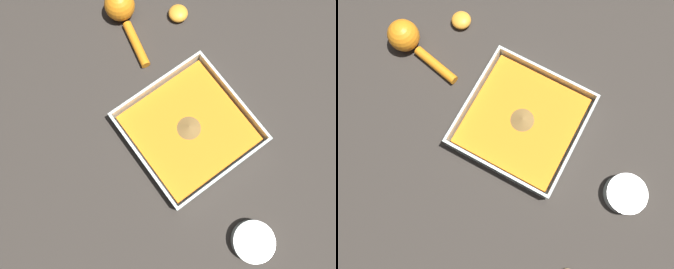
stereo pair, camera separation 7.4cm
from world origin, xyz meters
TOP-DOWN VIEW (x-y plane):
  - ground_plane at (0.00, 0.00)m, footprint 4.00×4.00m
  - square_dish at (0.01, 0.04)m, footprint 0.26×0.26m
  - spice_bowl at (0.28, 0.01)m, footprint 0.09×0.09m
  - lemon_squeezer at (-0.33, 0.09)m, footprint 0.20×0.08m
  - lemon_half at (-0.25, 0.21)m, footprint 0.05×0.05m

SIDE VIEW (x-z plane):
  - ground_plane at x=0.00m, z-range 0.00..0.00m
  - lemon_half at x=-0.25m, z-range 0.00..0.03m
  - spice_bowl at x=0.28m, z-range 0.00..0.03m
  - square_dish at x=0.01m, z-range -0.01..0.04m
  - lemon_squeezer at x=-0.33m, z-range 0.00..0.07m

